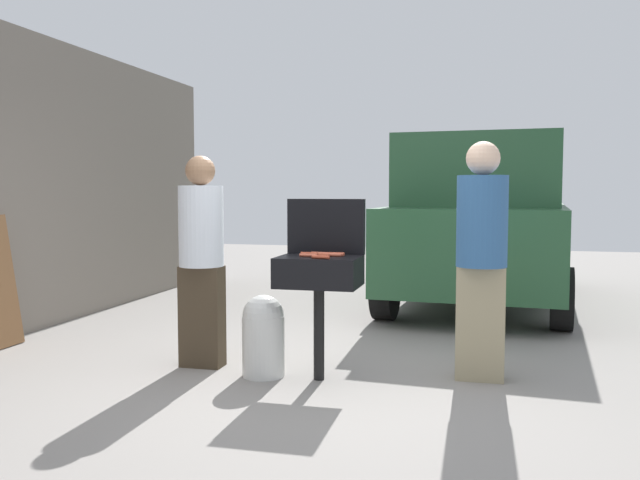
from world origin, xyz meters
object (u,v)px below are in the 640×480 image
(hot_dog_0, at_px, (320,254))
(hot_dog_4, at_px, (321,257))
(hot_dog_6, at_px, (336,254))
(parked_minivan, at_px, (484,221))
(hot_dog_5, at_px, (309,254))
(hot_dog_1, at_px, (308,255))
(hot_dog_3, at_px, (332,255))
(hot_dog_7, at_px, (335,255))
(person_left, at_px, (201,253))
(hot_dog_2, at_px, (320,255))
(propane_tank, at_px, (263,334))
(bbq_grill, at_px, (319,276))
(person_right, at_px, (481,252))

(hot_dog_0, height_order, hot_dog_4, same)
(hot_dog_6, bearing_deg, hot_dog_0, -179.07)
(parked_minivan, bearing_deg, hot_dog_5, 76.46)
(hot_dog_1, xyz_separation_m, hot_dog_3, (0.16, 0.08, 0.00))
(hot_dog_3, xyz_separation_m, hot_dog_5, (-0.19, 0.04, 0.00))
(hot_dog_3, bearing_deg, parked_minivan, 74.58)
(hot_dog_5, relative_size, hot_dog_7, 1.00)
(hot_dog_4, distance_m, person_left, 1.09)
(hot_dog_2, distance_m, propane_tank, 0.75)
(propane_tank, bearing_deg, bbq_grill, 1.20)
(hot_dog_5, bearing_deg, hot_dog_1, -78.00)
(bbq_grill, relative_size, hot_dog_1, 7.04)
(bbq_grill, xyz_separation_m, hot_dog_4, (0.05, -0.17, 0.16))
(hot_dog_5, xyz_separation_m, person_right, (1.24, 0.23, 0.02))
(propane_tank, bearing_deg, hot_dog_2, -1.49)
(hot_dog_3, xyz_separation_m, hot_dog_6, (0.01, 0.08, 0.00))
(person_right, distance_m, parked_minivan, 3.55)
(hot_dog_1, height_order, hot_dog_5, same)
(hot_dog_4, relative_size, person_left, 0.08)
(hot_dog_7, bearing_deg, person_left, 175.03)
(hot_dog_3, distance_m, hot_dog_5, 0.19)
(person_left, bearing_deg, hot_dog_7, -11.00)
(hot_dog_4, relative_size, propane_tank, 0.21)
(person_left, height_order, person_right, person_right)
(propane_tank, distance_m, person_right, 1.73)
(person_left, bearing_deg, hot_dog_1, -18.36)
(hot_dog_6, xyz_separation_m, person_right, (1.05, 0.19, 0.02))
(hot_dog_3, relative_size, hot_dog_4, 1.00)
(hot_dog_1, distance_m, person_right, 1.27)
(bbq_grill, distance_m, hot_dog_3, 0.18)
(propane_tank, bearing_deg, hot_dog_3, 2.97)
(bbq_grill, distance_m, hot_dog_5, 0.19)
(bbq_grill, xyz_separation_m, hot_dog_5, (-0.09, 0.06, 0.16))
(hot_dog_4, bearing_deg, hot_dog_3, 77.29)
(hot_dog_0, height_order, hot_dog_1, same)
(bbq_grill, bearing_deg, hot_dog_5, 146.37)
(hot_dog_3, bearing_deg, propane_tank, -177.03)
(hot_dog_3, xyz_separation_m, propane_tank, (-0.53, -0.03, -0.61))
(bbq_grill, distance_m, hot_dog_4, 0.23)
(hot_dog_2, bearing_deg, hot_dog_1, -155.23)
(propane_tank, bearing_deg, hot_dog_5, 11.42)
(hot_dog_1, relative_size, hot_dog_4, 1.00)
(hot_dog_1, xyz_separation_m, person_right, (1.22, 0.35, 0.02))
(propane_tank, relative_size, person_right, 0.35)
(hot_dog_3, relative_size, hot_dog_5, 1.00)
(hot_dog_6, height_order, propane_tank, hot_dog_6)
(hot_dog_2, distance_m, hot_dog_3, 0.09)
(bbq_grill, relative_size, hot_dog_5, 7.04)
(hot_dog_6, relative_size, propane_tank, 0.21)
(hot_dog_1, xyz_separation_m, hot_dog_6, (0.17, 0.16, 0.00))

